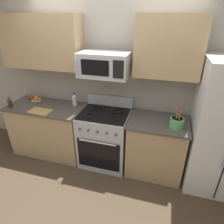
{
  "coord_description": "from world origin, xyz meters",
  "views": [
    {
      "loc": [
        0.85,
        -1.87,
        2.3
      ],
      "look_at": [
        0.16,
        0.52,
        1.03
      ],
      "focal_mm": 31.14,
      "sensor_mm": 36.0,
      "label": 1
    }
  ],
  "objects_px": {
    "apple_loose": "(30,97)",
    "cutting_board": "(40,111)",
    "fruit_basket": "(36,98)",
    "bottle_vinegar": "(75,100)",
    "microwave": "(104,65)",
    "bottle_soy": "(10,103)",
    "range_oven": "(105,137)",
    "utensil_crock": "(177,122)"
  },
  "relations": [
    {
      "from": "apple_loose",
      "to": "cutting_board",
      "type": "height_order",
      "value": "apple_loose"
    },
    {
      "from": "fruit_basket",
      "to": "bottle_vinegar",
      "type": "relative_size",
      "value": 0.88
    },
    {
      "from": "microwave",
      "to": "bottle_vinegar",
      "type": "distance_m",
      "value": 0.88
    },
    {
      "from": "cutting_board",
      "to": "bottle_vinegar",
      "type": "xyz_separation_m",
      "value": [
        0.42,
        0.37,
        0.09
      ]
    },
    {
      "from": "cutting_board",
      "to": "bottle_soy",
      "type": "xyz_separation_m",
      "value": [
        -0.56,
        0.0,
        0.07
      ]
    },
    {
      "from": "range_oven",
      "to": "utensil_crock",
      "type": "distance_m",
      "value": 1.18
    },
    {
      "from": "utensil_crock",
      "to": "apple_loose",
      "type": "bearing_deg",
      "value": 173.04
    },
    {
      "from": "apple_loose",
      "to": "bottle_soy",
      "type": "bearing_deg",
      "value": -98.41
    },
    {
      "from": "fruit_basket",
      "to": "bottle_soy",
      "type": "distance_m",
      "value": 0.44
    },
    {
      "from": "fruit_basket",
      "to": "bottle_soy",
      "type": "height_order",
      "value": "bottle_soy"
    },
    {
      "from": "cutting_board",
      "to": "bottle_vinegar",
      "type": "distance_m",
      "value": 0.57
    },
    {
      "from": "bottle_vinegar",
      "to": "bottle_soy",
      "type": "height_order",
      "value": "bottle_vinegar"
    },
    {
      "from": "range_oven",
      "to": "cutting_board",
      "type": "xyz_separation_m",
      "value": [
        -1.0,
        -0.21,
        0.45
      ]
    },
    {
      "from": "utensil_crock",
      "to": "apple_loose",
      "type": "distance_m",
      "value": 2.57
    },
    {
      "from": "bottle_vinegar",
      "to": "bottle_soy",
      "type": "distance_m",
      "value": 1.05
    },
    {
      "from": "range_oven",
      "to": "fruit_basket",
      "type": "distance_m",
      "value": 1.43
    },
    {
      "from": "cutting_board",
      "to": "microwave",
      "type": "bearing_deg",
      "value": 13.35
    },
    {
      "from": "microwave",
      "to": "bottle_soy",
      "type": "height_order",
      "value": "microwave"
    },
    {
      "from": "range_oven",
      "to": "utensil_crock",
      "type": "height_order",
      "value": "utensil_crock"
    },
    {
      "from": "fruit_basket",
      "to": "bottle_soy",
      "type": "relative_size",
      "value": 1.09
    },
    {
      "from": "fruit_basket",
      "to": "cutting_board",
      "type": "xyz_separation_m",
      "value": [
        0.33,
        -0.38,
        -0.03
      ]
    },
    {
      "from": "utensil_crock",
      "to": "microwave",
      "type": "bearing_deg",
      "value": 172.81
    },
    {
      "from": "apple_loose",
      "to": "bottle_vinegar",
      "type": "distance_m",
      "value": 0.92
    },
    {
      "from": "cutting_board",
      "to": "bottle_soy",
      "type": "height_order",
      "value": "bottle_soy"
    },
    {
      "from": "range_oven",
      "to": "utensil_crock",
      "type": "bearing_deg",
      "value": -5.66
    },
    {
      "from": "utensil_crock",
      "to": "bottle_soy",
      "type": "bearing_deg",
      "value": -177.77
    },
    {
      "from": "microwave",
      "to": "cutting_board",
      "type": "relative_size",
      "value": 1.96
    },
    {
      "from": "utensil_crock",
      "to": "fruit_basket",
      "type": "xyz_separation_m",
      "value": [
        -2.39,
        0.27,
        -0.04
      ]
    },
    {
      "from": "bottle_vinegar",
      "to": "bottle_soy",
      "type": "relative_size",
      "value": 1.24
    },
    {
      "from": "utensil_crock",
      "to": "cutting_board",
      "type": "bearing_deg",
      "value": -177.12
    },
    {
      "from": "apple_loose",
      "to": "bottle_vinegar",
      "type": "height_order",
      "value": "bottle_vinegar"
    },
    {
      "from": "utensil_crock",
      "to": "bottle_soy",
      "type": "relative_size",
      "value": 1.86
    },
    {
      "from": "fruit_basket",
      "to": "apple_loose",
      "type": "xyz_separation_m",
      "value": [
        -0.16,
        0.04,
        -0.01
      ]
    },
    {
      "from": "microwave",
      "to": "bottle_soy",
      "type": "distance_m",
      "value": 1.71
    },
    {
      "from": "fruit_basket",
      "to": "apple_loose",
      "type": "height_order",
      "value": "fruit_basket"
    },
    {
      "from": "utensil_crock",
      "to": "range_oven",
      "type": "bearing_deg",
      "value": 174.34
    },
    {
      "from": "microwave",
      "to": "fruit_basket",
      "type": "height_order",
      "value": "microwave"
    },
    {
      "from": "range_oven",
      "to": "bottle_vinegar",
      "type": "height_order",
      "value": "bottle_vinegar"
    },
    {
      "from": "range_oven",
      "to": "cutting_board",
      "type": "relative_size",
      "value": 3.06
    },
    {
      "from": "microwave",
      "to": "fruit_basket",
      "type": "distance_m",
      "value": 1.52
    },
    {
      "from": "cutting_board",
      "to": "range_oven",
      "type": "bearing_deg",
      "value": 11.79
    },
    {
      "from": "microwave",
      "to": "utensil_crock",
      "type": "relative_size",
      "value": 2.11
    }
  ]
}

